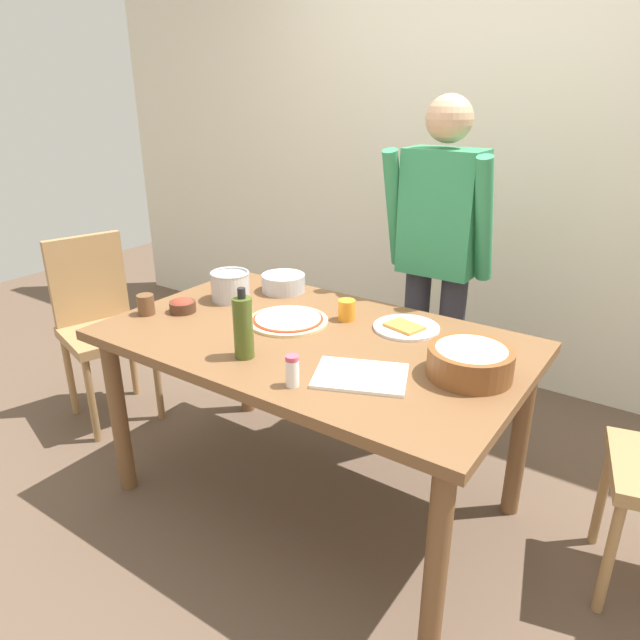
{
  "coord_description": "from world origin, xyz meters",
  "views": [
    {
      "loc": [
        1.17,
        -1.66,
        1.65
      ],
      "look_at": [
        0.0,
        0.05,
        0.81
      ],
      "focal_mm": 32.56,
      "sensor_mm": 36.0,
      "label": 1
    }
  ],
  "objects": [
    {
      "name": "dining_table",
      "position": [
        0.0,
        0.0,
        0.67
      ],
      "size": [
        1.6,
        0.96,
        0.76
      ],
      "color": "brown",
      "rests_on": "ground"
    },
    {
      "name": "small_sauce_bowl",
      "position": [
        -0.6,
        -0.1,
        0.79
      ],
      "size": [
        0.11,
        0.11,
        0.06
      ],
      "color": "#4C2D1E",
      "rests_on": "dining_table"
    },
    {
      "name": "cutting_board_white",
      "position": [
        0.32,
        -0.19,
        0.77
      ],
      "size": [
        0.36,
        0.32,
        0.01
      ],
      "primitive_type": "cube",
      "rotation": [
        0.0,
        0.0,
        0.39
      ],
      "color": "white",
      "rests_on": "dining_table"
    },
    {
      "name": "ground",
      "position": [
        0.0,
        0.0,
        0.0
      ],
      "size": [
        8.0,
        8.0,
        0.0
      ],
      "primitive_type": "plane",
      "color": "brown"
    },
    {
      "name": "steel_pot",
      "position": [
        -0.54,
        0.13,
        0.83
      ],
      "size": [
        0.17,
        0.17,
        0.13
      ],
      "color": "#B7B7BC",
      "rests_on": "dining_table"
    },
    {
      "name": "wall_back",
      "position": [
        0.0,
        1.6,
        1.3
      ],
      "size": [
        5.6,
        0.1,
        2.6
      ],
      "primitive_type": "cube",
      "color": "silver",
      "rests_on": "ground"
    },
    {
      "name": "mixing_bowl_steel",
      "position": [
        -0.41,
        0.35,
        0.8
      ],
      "size": [
        0.2,
        0.2,
        0.08
      ],
      "color": "#B7B7BC",
      "rests_on": "dining_table"
    },
    {
      "name": "olive_oil_bottle",
      "position": [
        -0.09,
        -0.28,
        0.87
      ],
      "size": [
        0.07,
        0.07,
        0.26
      ],
      "color": "#47561E",
      "rests_on": "dining_table"
    },
    {
      "name": "popcorn_bowl",
      "position": [
        0.61,
        0.02,
        0.82
      ],
      "size": [
        0.28,
        0.28,
        0.11
      ],
      "color": "brown",
      "rests_on": "dining_table"
    },
    {
      "name": "cup_small_brown",
      "position": [
        -0.7,
        -0.21,
        0.8
      ],
      "size": [
        0.07,
        0.07,
        0.08
      ],
      "primitive_type": "cylinder",
      "color": "brown",
      "rests_on": "dining_table"
    },
    {
      "name": "chair_wooden_left",
      "position": [
        -1.32,
        -0.03,
        0.54
      ],
      "size": [
        0.5,
        0.5,
        0.95
      ],
      "color": "#A37A4C",
      "rests_on": "ground"
    },
    {
      "name": "pizza_raw_on_board",
      "position": [
        -0.16,
        0.06,
        0.77
      ],
      "size": [
        0.32,
        0.32,
        0.02
      ],
      "color": "beige",
      "rests_on": "dining_table"
    },
    {
      "name": "salt_shaker",
      "position": [
        0.17,
        -0.36,
        0.81
      ],
      "size": [
        0.04,
        0.04,
        0.11
      ],
      "color": "white",
      "rests_on": "dining_table"
    },
    {
      "name": "person_cook",
      "position": [
        0.17,
        0.76,
        0.94
      ],
      "size": [
        0.49,
        0.25,
        1.62
      ],
      "color": "#2D2D38",
      "rests_on": "ground"
    },
    {
      "name": "cup_orange",
      "position": [
        0.02,
        0.22,
        0.8
      ],
      "size": [
        0.07,
        0.07,
        0.08
      ],
      "primitive_type": "cylinder",
      "color": "orange",
      "rests_on": "dining_table"
    },
    {
      "name": "plate_with_slice",
      "position": [
        0.26,
        0.26,
        0.77
      ],
      "size": [
        0.26,
        0.26,
        0.02
      ],
      "color": "white",
      "rests_on": "dining_table"
    }
  ]
}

